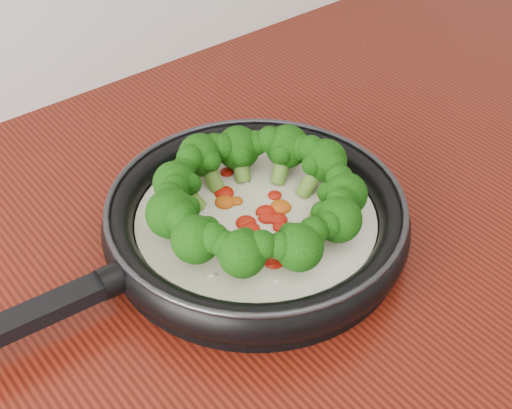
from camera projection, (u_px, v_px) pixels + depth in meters
skillet at (253, 216)px, 0.77m from camera, size 0.51×0.34×0.09m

